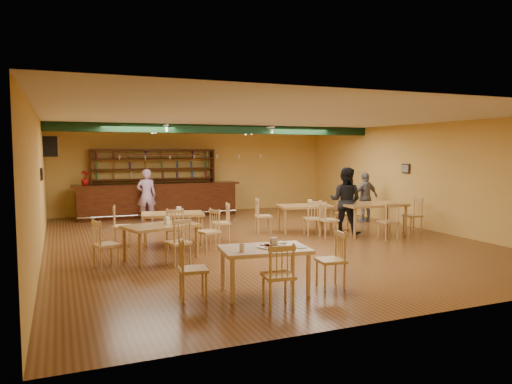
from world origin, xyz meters
name	(u,v)px	position (x,y,z in m)	size (l,w,h in m)	color
floor	(258,240)	(0.00, 0.00, 0.00)	(12.00, 12.00, 0.00)	#593419
ceiling_beam	(223,129)	(0.00, 2.80, 2.87)	(10.00, 0.30, 0.25)	black
track_rail_left	(159,127)	(-1.80, 3.40, 2.94)	(0.05, 2.50, 0.05)	silver
track_rail_right	(258,129)	(1.40, 3.40, 2.94)	(0.05, 2.50, 0.05)	silver
ac_unit	(51,147)	(-4.80, 4.20, 2.35)	(0.34, 0.70, 0.48)	silver
picture_left	(42,174)	(-4.97, 1.00, 1.70)	(0.04, 0.34, 0.28)	black
picture_right	(406,169)	(4.97, 0.50, 1.70)	(0.04, 0.34, 0.28)	black
bar_counter	(158,200)	(-1.52, 5.15, 0.56)	(5.53, 0.85, 1.13)	black
back_bar_hutch	(155,182)	(-1.52, 5.78, 1.14)	(4.28, 0.40, 2.28)	black
poinsettia	(85,178)	(-3.84, 5.15, 1.36)	(0.26, 0.26, 0.47)	#AD1110
dining_table_a	(173,228)	(-2.10, 0.37, 0.37)	(1.47, 0.88, 0.74)	#976235
dining_table_b	(305,218)	(1.68, 0.68, 0.36)	(1.45, 0.87, 0.73)	#976235
dining_table_c	(161,242)	(-2.71, -1.26, 0.36)	(1.44, 0.87, 0.72)	#976235
dining_table_d	(372,219)	(3.08, -0.47, 0.42)	(1.68, 1.01, 0.84)	#976235
near_table	(265,270)	(-1.66, -4.22, 0.36)	(1.36, 0.87, 0.73)	#D4B28E
pizza_tray	(270,247)	(-1.56, -4.22, 0.73)	(0.40, 0.40, 0.01)	silver
parmesan_shaker	(242,248)	(-2.10, -4.37, 0.78)	(0.07, 0.07, 0.11)	#EAE5C6
napkin_stack	(279,243)	(-1.32, -4.03, 0.74)	(0.20, 0.15, 0.03)	white
pizza_server	(277,245)	(-1.42, -4.18, 0.74)	(0.32, 0.09, 0.00)	silver
side_plate	(301,247)	(-1.13, -4.42, 0.73)	(0.22, 0.22, 0.01)	white
patron_bar	(146,195)	(-2.05, 4.33, 0.83)	(0.60, 0.40, 1.65)	purple
patron_right_a	(345,201)	(2.48, -0.12, 0.90)	(0.87, 0.68, 1.79)	black
patron_right_b	(365,197)	(4.28, 1.53, 0.78)	(0.91, 0.38, 1.56)	slate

